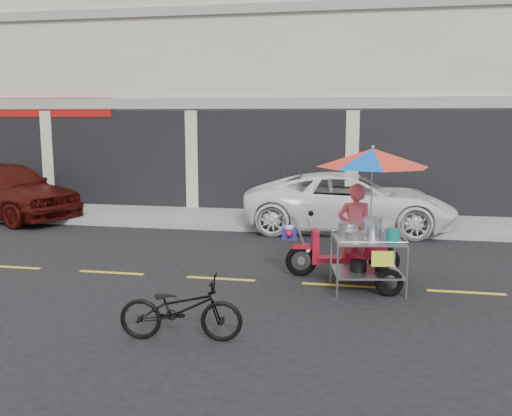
% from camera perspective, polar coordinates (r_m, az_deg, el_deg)
% --- Properties ---
extents(ground, '(90.00, 90.00, 0.00)m').
position_cam_1_polar(ground, '(9.55, 8.25, -7.67)').
color(ground, black).
extents(sidewalk, '(45.00, 3.00, 0.15)m').
position_cam_1_polar(sidewalk, '(14.89, 9.32, -1.30)').
color(sidewalk, gray).
rests_on(sidewalk, ground).
extents(shophouse_block, '(36.00, 8.11, 10.40)m').
position_cam_1_polar(shophouse_block, '(19.93, 18.45, 13.00)').
color(shophouse_block, beige).
rests_on(shophouse_block, ground).
extents(centerline, '(42.00, 0.10, 0.01)m').
position_cam_1_polar(centerline, '(9.55, 8.25, -7.65)').
color(centerline, gold).
rests_on(centerline, ground).
extents(maroon_sedan, '(5.00, 3.42, 1.58)m').
position_cam_1_polar(maroon_sedan, '(16.80, -23.81, 1.70)').
color(maroon_sedan, '#3D0B07').
rests_on(maroon_sedan, ground).
extents(white_pickup, '(5.13, 2.53, 1.40)m').
position_cam_1_polar(white_pickup, '(13.99, 9.32, 0.63)').
color(white_pickup, white).
rests_on(white_pickup, ground).
extents(near_bicycle, '(1.59, 0.72, 0.81)m').
position_cam_1_polar(near_bicycle, '(7.21, -7.53, -9.96)').
color(near_bicycle, black).
rests_on(near_bicycle, ground).
extents(food_vendor_rig, '(2.53, 2.05, 2.31)m').
position_cam_1_polar(food_vendor_rig, '(9.40, 10.75, 1.06)').
color(food_vendor_rig, black).
rests_on(food_vendor_rig, ground).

